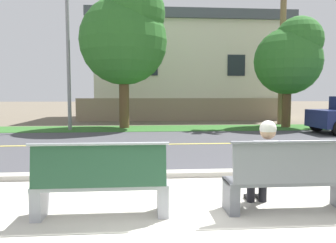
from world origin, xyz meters
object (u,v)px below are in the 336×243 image
streetlamp (69,40)px  shade_tree_left (290,56)px  seated_person_grey (265,161)px  shade_tree_far_left (126,34)px  bench_left (101,184)px  bench_right (290,180)px

streetlamp → shade_tree_left: (10.51, 0.26, -0.62)m
seated_person_grey → shade_tree_far_left: 12.17m
seated_person_grey → shade_tree_left: size_ratio=0.23×
seated_person_grey → bench_left: bearing=-175.6°
bench_left → seated_person_grey: (2.22, 0.17, 0.22)m
seated_person_grey → shade_tree_far_left: bearing=102.2°
bench_right → seated_person_grey: size_ratio=1.38×
bench_left → shade_tree_left: 13.99m
seated_person_grey → shade_tree_far_left: size_ratio=0.18×
bench_left → bench_right: size_ratio=1.00×
seated_person_grey → shade_tree_left: (5.52, 11.09, 2.80)m
bench_right → bench_left: bearing=180.0°
bench_right → shade_tree_left: shade_tree_left is taller
streetlamp → shade_tree_left: bearing=1.4°
bench_left → shade_tree_far_left: size_ratio=0.25×
bench_left → streetlamp: size_ratio=0.24×
bench_right → shade_tree_left: 12.77m
bench_left → shade_tree_left: bearing=55.5°
seated_person_grey → streetlamp: 12.41m
bench_left → shade_tree_left: (7.73, 11.26, 3.02)m
bench_right → shade_tree_far_left: (-2.74, 11.48, 4.00)m
seated_person_grey → shade_tree_far_left: shade_tree_far_left is taller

